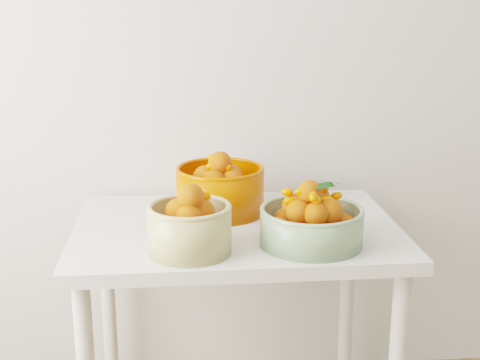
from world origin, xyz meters
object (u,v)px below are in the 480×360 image
Objects in this scene: bowl_cream at (190,226)px; bowl_green at (312,222)px; bowl_orange at (220,189)px; table at (236,254)px.

bowl_cream is 0.35m from bowl_green.
bowl_green is 1.26× the size of bowl_orange.
bowl_green is (0.35, 0.03, -0.01)m from bowl_cream.
bowl_orange reaches higher than table.
bowl_orange is (0.10, 0.34, 0.01)m from bowl_cream.
bowl_orange is at bearing 108.36° from table.
table is at bearing -71.64° from bowl_orange.
table is at bearing 55.45° from bowl_cream.
table is at bearing 137.53° from bowl_green.
table is 3.49× the size of bowl_cream.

